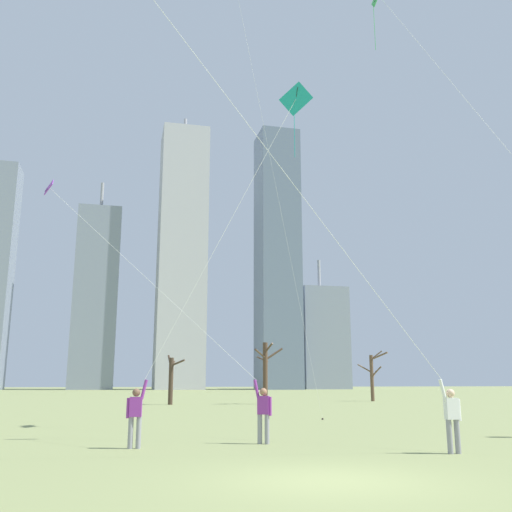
{
  "coord_description": "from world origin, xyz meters",
  "views": [
    {
      "loc": [
        -3.95,
        -10.64,
        1.8
      ],
      "look_at": [
        0.0,
        6.0,
        5.59
      ],
      "focal_mm": 39.95,
      "sensor_mm": 36.0,
      "label": 1
    }
  ],
  "objects_px": {
    "kite_flyer_midfield_left_blue": "(360,290)",
    "bare_tree_far_right_edge": "(373,375)",
    "kite_flyer_foreground_right_purple": "(235,381)",
    "bare_tree_rightmost": "(266,370)",
    "bare_tree_leftmost": "(171,377)",
    "kite_flyer_far_back_teal": "(168,351)"
  },
  "relations": [
    {
      "from": "bare_tree_rightmost",
      "to": "bare_tree_far_right_edge",
      "type": "height_order",
      "value": "bare_tree_rightmost"
    },
    {
      "from": "kite_flyer_foreground_right_purple",
      "to": "bare_tree_rightmost",
      "type": "relative_size",
      "value": 1.95
    },
    {
      "from": "kite_flyer_far_back_teal",
      "to": "kite_flyer_midfield_left_blue",
      "type": "bearing_deg",
      "value": -37.0
    },
    {
      "from": "bare_tree_far_right_edge",
      "to": "bare_tree_leftmost",
      "type": "relative_size",
      "value": 1.18
    },
    {
      "from": "kite_flyer_midfield_left_blue",
      "to": "bare_tree_leftmost",
      "type": "bearing_deg",
      "value": 92.82
    },
    {
      "from": "bare_tree_rightmost",
      "to": "kite_flyer_midfield_left_blue",
      "type": "bearing_deg",
      "value": -100.23
    },
    {
      "from": "kite_flyer_foreground_right_purple",
      "to": "kite_flyer_midfield_left_blue",
      "type": "height_order",
      "value": "kite_flyer_midfield_left_blue"
    },
    {
      "from": "bare_tree_leftmost",
      "to": "bare_tree_far_right_edge",
      "type": "bearing_deg",
      "value": 11.14
    },
    {
      "from": "kite_flyer_foreground_right_purple",
      "to": "bare_tree_rightmost",
      "type": "distance_m",
      "value": 30.44
    },
    {
      "from": "kite_flyer_far_back_teal",
      "to": "kite_flyer_foreground_right_purple",
      "type": "xyz_separation_m",
      "value": [
        2.18,
        0.91,
        -0.86
      ]
    },
    {
      "from": "bare_tree_far_right_edge",
      "to": "bare_tree_leftmost",
      "type": "height_order",
      "value": "bare_tree_far_right_edge"
    },
    {
      "from": "bare_tree_leftmost",
      "to": "bare_tree_rightmost",
      "type": "bearing_deg",
      "value": -5.97
    },
    {
      "from": "kite_flyer_far_back_teal",
      "to": "bare_tree_far_right_edge",
      "type": "bearing_deg",
      "value": 57.21
    },
    {
      "from": "kite_flyer_midfield_left_blue",
      "to": "bare_tree_far_right_edge",
      "type": "bearing_deg",
      "value": 64.97
    },
    {
      "from": "kite_flyer_foreground_right_purple",
      "to": "bare_tree_leftmost",
      "type": "relative_size",
      "value": 2.45
    },
    {
      "from": "kite_flyer_midfield_left_blue",
      "to": "bare_tree_leftmost",
      "type": "xyz_separation_m",
      "value": [
        -1.69,
        34.39,
        -1.94
      ]
    },
    {
      "from": "bare_tree_rightmost",
      "to": "bare_tree_leftmost",
      "type": "xyz_separation_m",
      "value": [
        -7.75,
        0.81,
        -0.59
      ]
    },
    {
      "from": "kite_flyer_midfield_left_blue",
      "to": "bare_tree_rightmost",
      "type": "distance_m",
      "value": 34.15
    },
    {
      "from": "bare_tree_rightmost",
      "to": "bare_tree_leftmost",
      "type": "bearing_deg",
      "value": 174.03
    },
    {
      "from": "kite_flyer_far_back_teal",
      "to": "bare_tree_rightmost",
      "type": "xyz_separation_m",
      "value": [
        10.62,
        30.14,
        0.08
      ]
    },
    {
      "from": "bare_tree_rightmost",
      "to": "kite_flyer_far_back_teal",
      "type": "bearing_deg",
      "value": -109.42
    },
    {
      "from": "kite_flyer_midfield_left_blue",
      "to": "bare_tree_rightmost",
      "type": "relative_size",
      "value": 3.07
    }
  ]
}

